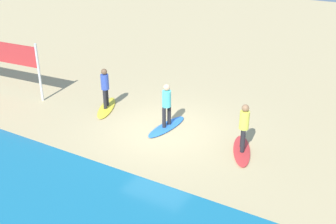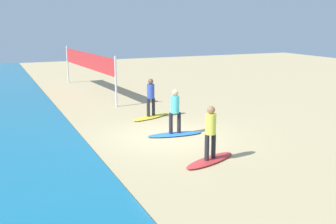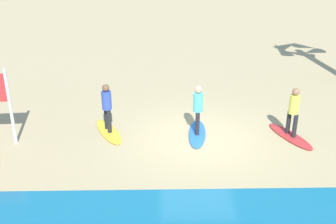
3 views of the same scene
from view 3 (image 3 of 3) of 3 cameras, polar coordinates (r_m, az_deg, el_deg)
name	(u,v)px [view 3 (image 3 of 3)]	position (r m, az deg, el deg)	size (l,w,h in m)	color
ground_plane	(198,138)	(13.64, 4.21, -3.63)	(60.00, 60.00, 0.00)	tan
surfboard_red	(290,136)	(14.23, 16.52, -3.20)	(2.10, 0.56, 0.09)	red
surfer_red	(294,108)	(13.82, 16.99, 0.47)	(0.32, 0.44, 1.64)	#232328
surfboard_blue	(197,133)	(13.84, 4.06, -2.98)	(2.10, 0.56, 0.09)	blue
surfer_blue	(198,106)	(13.43, 4.18, 0.80)	(0.32, 0.46, 1.64)	#232328
surfboard_yellow	(109,131)	(14.10, -8.22, -2.66)	(2.10, 0.56, 0.09)	yellow
surfer_yellow	(107,104)	(13.69, -8.46, 1.06)	(0.32, 0.43, 1.64)	#232328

